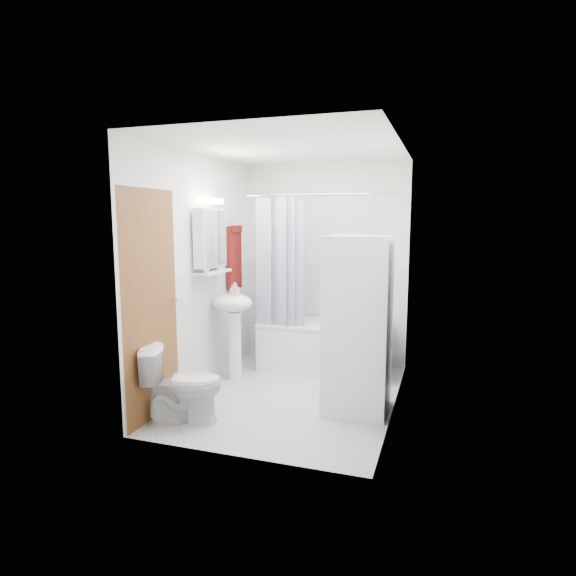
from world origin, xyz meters
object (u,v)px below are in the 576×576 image
(bathtub, at_px, (324,344))
(toilet, at_px, (183,385))
(sink, at_px, (233,316))
(washer_dryer, at_px, (358,325))

(bathtub, height_order, toilet, toilet)
(sink, bearing_deg, bathtub, 35.96)
(bathtub, bearing_deg, toilet, -114.23)
(sink, height_order, toilet, sink)
(washer_dryer, relative_size, toilet, 2.36)
(toilet, bearing_deg, washer_dryer, -85.20)
(washer_dryer, height_order, toilet, washer_dryer)
(sink, xyz_separation_m, toilet, (0.06, -1.17, -0.37))
(sink, distance_m, toilet, 1.23)
(washer_dryer, xyz_separation_m, toilet, (-1.38, -0.73, -0.47))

